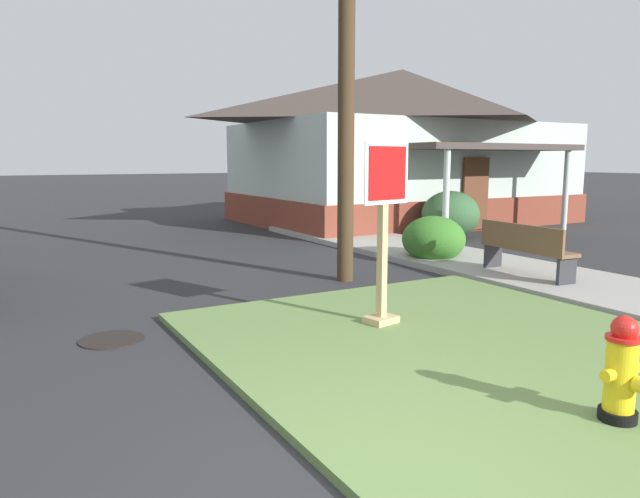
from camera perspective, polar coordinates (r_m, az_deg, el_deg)
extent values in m
cube|color=#668447|center=(6.33, 13.88, -9.48)|extent=(4.93, 5.63, 0.08)
cube|color=#9E9B93|center=(11.25, 15.27, -1.41)|extent=(2.20, 14.00, 0.12)
cylinder|color=black|center=(4.99, 27.26, -14.32)|extent=(0.28, 0.28, 0.08)
cylinder|color=yellow|center=(4.88, 27.52, -10.98)|extent=(0.22, 0.22, 0.54)
cylinder|color=red|center=(4.80, 27.76, -7.79)|extent=(0.25, 0.25, 0.03)
sphere|color=red|center=(4.78, 27.83, -6.93)|extent=(0.19, 0.19, 0.19)
cube|color=red|center=(4.76, 27.89, -6.12)|extent=(0.04, 0.04, 0.04)
cylinder|color=yellow|center=(4.75, 26.54, -11.10)|extent=(0.08, 0.09, 0.09)
cylinder|color=yellow|center=(5.00, 28.50, -10.29)|extent=(0.08, 0.09, 0.09)
cube|color=tan|center=(6.74, 6.18, 1.20)|extent=(0.11, 0.11, 2.06)
cube|color=tan|center=(6.94, 6.04, -6.92)|extent=(0.41, 0.34, 0.08)
cube|color=white|center=(6.65, 6.60, 7.45)|extent=(0.69, 0.15, 0.71)
cube|color=red|center=(6.64, 6.69, 7.44)|extent=(0.59, 0.13, 0.60)
cylinder|color=black|center=(6.94, -19.87, -8.39)|extent=(0.70, 0.70, 0.02)
cube|color=brown|center=(10.02, 19.80, 0.04)|extent=(0.52, 1.78, 0.06)
cube|color=brown|center=(9.86, 19.13, 1.24)|extent=(0.17, 1.76, 0.38)
cube|color=#2D2D33|center=(9.52, 23.13, -2.02)|extent=(0.36, 0.08, 0.41)
cube|color=#2D2D33|center=(10.62, 16.68, -0.62)|extent=(0.36, 0.08, 0.41)
cube|color=brown|center=(19.32, 7.88, 4.15)|extent=(9.67, 6.81, 0.90)
cube|color=#B2C1B7|center=(19.26, 7.98, 8.75)|extent=(9.48, 6.67, 2.20)
pyramid|color=#423833|center=(19.36, 8.11, 14.58)|extent=(10.16, 7.15, 1.74)
cube|color=#423833|center=(16.20, 16.99, 9.60)|extent=(5.32, 1.40, 0.16)
cylinder|color=#B2C1B7|center=(14.31, 12.33, 5.27)|extent=(0.16, 0.16, 2.32)
cylinder|color=#B2C1B7|center=(17.51, 23.07, 5.39)|extent=(0.16, 0.16, 2.32)
cube|color=brown|center=(16.70, 15.10, 5.27)|extent=(0.90, 0.06, 2.00)
ellipsoid|color=#365E36|center=(15.15, 12.73, 3.33)|extent=(1.46, 1.46, 1.21)
ellipsoid|color=#377026|center=(11.52, 11.13, 0.96)|extent=(1.23, 1.23, 0.91)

